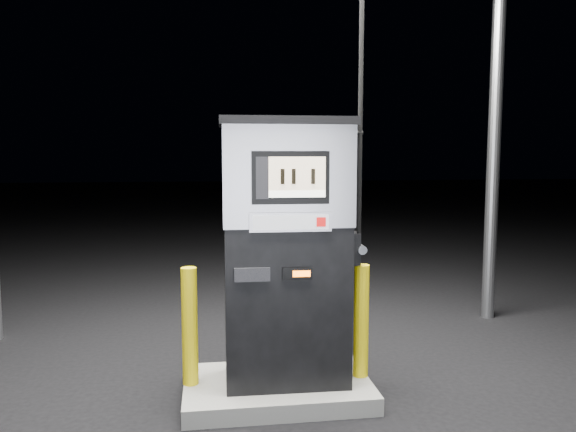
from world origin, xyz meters
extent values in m
plane|color=black|center=(0.00, 0.00, 0.00)|extent=(80.00, 80.00, 0.00)
cube|color=slate|center=(0.00, 0.00, 0.07)|extent=(1.60, 1.00, 0.15)
cylinder|color=gray|center=(3.00, 2.00, 2.25)|extent=(0.16, 0.16, 4.50)
cube|color=black|center=(0.08, 0.00, 0.83)|extent=(1.05, 0.62, 1.36)
cube|color=#B7B7BF|center=(0.08, 0.00, 1.92)|extent=(1.07, 0.65, 0.82)
cube|color=black|center=(0.08, 0.00, 2.36)|extent=(1.12, 0.69, 0.07)
cube|color=black|center=(0.07, -0.31, 1.91)|extent=(0.61, 0.05, 0.41)
cube|color=#C7B190|center=(0.12, -0.33, 1.95)|extent=(0.45, 0.02, 0.26)
cube|color=white|center=(0.12, -0.33, 1.79)|extent=(0.45, 0.02, 0.05)
cube|color=#B7B7BF|center=(0.07, -0.31, 1.57)|extent=(0.65, 0.05, 0.15)
cube|color=#ADB0B5|center=(0.07, -0.33, 1.57)|extent=(0.60, 0.02, 0.11)
cube|color=#A40B0A|center=(0.31, -0.34, 1.57)|extent=(0.08, 0.01, 0.08)
cube|color=black|center=(0.12, -0.31, 1.15)|extent=(0.24, 0.03, 0.10)
cube|color=#E85B0B|center=(0.16, -0.32, 1.15)|extent=(0.14, 0.01, 0.05)
cube|color=black|center=(-0.24, -0.30, 1.15)|extent=(0.28, 0.03, 0.11)
cube|color=black|center=(0.65, -0.01, 1.29)|extent=(0.11, 0.20, 0.27)
cylinder|color=gray|center=(0.71, -0.01, 1.29)|extent=(0.08, 0.24, 0.08)
cylinder|color=black|center=(0.69, -0.07, 3.11)|extent=(0.04, 0.04, 3.38)
cylinder|color=yellow|center=(-0.74, 0.03, 0.65)|extent=(0.15, 0.15, 1.01)
cylinder|color=yellow|center=(0.74, -0.01, 0.65)|extent=(0.15, 0.15, 0.99)
camera|label=1|loc=(-0.58, -4.64, 2.09)|focal=35.00mm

